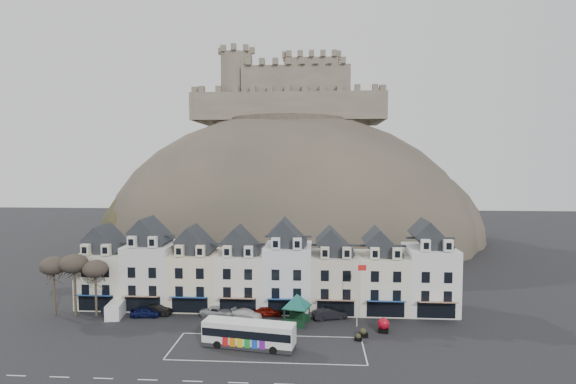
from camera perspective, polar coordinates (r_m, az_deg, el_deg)
The scene contains 21 objects.
ground at distance 53.83m, azimuth -4.97°, elevation -19.61°, with size 300.00×300.00×0.00m, color black.
coach_bay_markings at distance 54.72m, azimuth -2.57°, elevation -19.19°, with size 22.00×7.50×0.01m, color silver.
townhouse_terrace at distance 67.14m, azimuth -2.80°, elevation -10.01°, with size 54.40×9.35×11.80m.
castle_hill at distance 119.81m, azimuth 0.61°, elevation -6.33°, with size 100.00×76.00×68.00m.
castle at distance 126.28m, azimuth 0.46°, elevation 12.47°, with size 50.20×22.20×22.00m.
tree_left_far at distance 71.14m, azimuth -27.65°, elevation -8.35°, with size 3.61×3.61×8.24m.
tree_left_mid at distance 69.57m, azimuth -25.53°, elevation -8.26°, with size 3.78×3.78×8.64m.
tree_left_near at distance 68.32m, azimuth -23.28°, elevation -9.01°, with size 3.43×3.43×7.84m.
bus at distance 54.43m, azimuth -5.00°, elevation -17.43°, with size 10.98×4.22×3.03m.
bus_shelter at distance 60.68m, azimuth 1.14°, elevation -13.63°, with size 6.23×6.23×4.09m.
red_buoy at distance 60.05m, azimuth 12.03°, elevation -16.17°, with size 1.47×1.47×1.82m.
flagpole at distance 60.12m, azimuth 8.87°, elevation -12.24°, with size 1.21×0.21×8.37m.
white_van at distance 68.49m, azimuth -20.97°, elevation -13.72°, with size 2.56×4.66×2.02m.
planter_west at distance 57.05m, azimuth 8.91°, elevation -17.77°, with size 0.96×0.62×0.89m.
planter_east at distance 58.17m, azimuth 9.52°, elevation -17.22°, with size 1.16×0.79×1.12m.
car_navy at distance 67.03m, azimuth -17.65°, elevation -14.32°, with size 1.62×4.04×1.38m, color #0B1038.
car_black at distance 67.43m, azimuth -16.38°, elevation -14.17°, with size 1.50×4.30×1.42m, color black.
car_silver at distance 65.20m, azimuth -8.95°, elevation -14.74°, with size 2.18×4.65×1.31m, color #A7AAAE.
car_white at distance 63.85m, azimuth -5.22°, elevation -15.14°, with size 1.76×4.33×1.26m, color white.
car_maroon at distance 64.59m, azimuth -2.60°, elevation -14.87°, with size 1.58×3.92×1.34m, color #610C05.
car_charcoal at distance 63.55m, azimuth 5.31°, elevation -15.11°, with size 1.62×4.64×1.53m, color black.
Camera 1 is at (7.54, -48.76, 21.51)m, focal length 28.00 mm.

